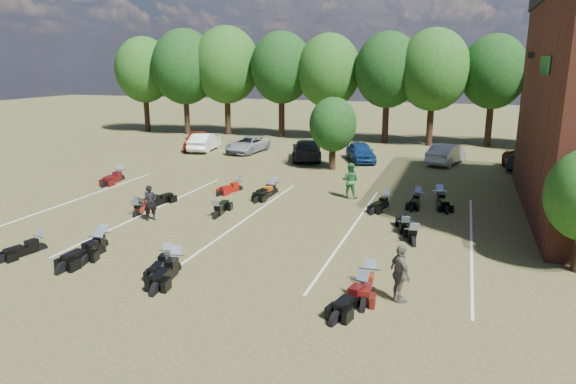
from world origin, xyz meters
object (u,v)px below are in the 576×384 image
at_px(car_0, 197,140).
at_px(person_green, 350,181).
at_px(motorcycle_14, 121,180).
at_px(motorcycle_3, 168,265).
at_px(motorcycle_7, 136,216).
at_px(person_black, 150,203).
at_px(motorcycle_0, 40,250).
at_px(person_grey, 400,274).
at_px(car_4, 361,152).

height_order(car_0, person_green, person_green).
bearing_deg(motorcycle_14, motorcycle_3, -52.61).
bearing_deg(person_green, motorcycle_7, 39.37).
relative_size(person_black, motorcycle_0, 0.81).
bearing_deg(motorcycle_7, motorcycle_3, 121.30).
distance_m(person_grey, motorcycle_3, 8.34).
distance_m(car_4, person_green, 10.89).
xyz_separation_m(car_0, motorcycle_0, (6.05, -23.69, -0.77)).
height_order(person_green, motorcycle_0, person_green).
xyz_separation_m(motorcycle_3, motorcycle_14, (-10.23, 11.16, 0.00)).
xyz_separation_m(motorcycle_0, motorcycle_7, (0.81, 5.16, 0.00)).
bearing_deg(person_black, car_0, 69.83).
bearing_deg(car_0, motorcycle_0, -95.60).
height_order(car_4, person_grey, person_grey).
bearing_deg(motorcycle_14, person_grey, -36.74).
bearing_deg(person_black, motorcycle_3, -94.03).
relative_size(person_black, motorcycle_14, 0.68).
xyz_separation_m(car_4, motorcycle_3, (-2.69, -22.31, -0.71)).
xyz_separation_m(car_0, person_black, (7.93, -18.89, 0.06)).
bearing_deg(person_grey, motorcycle_14, 23.51).
xyz_separation_m(motorcycle_3, motorcycle_7, (-4.73, 4.89, 0.00)).
relative_size(motorcycle_3, motorcycle_14, 0.84).
xyz_separation_m(person_black, motorcycle_14, (-6.58, 6.64, -0.83)).
relative_size(person_green, motorcycle_14, 0.78).
bearing_deg(person_green, motorcycle_0, 53.21).
height_order(car_4, person_black, person_black).
height_order(car_4, motorcycle_7, car_4).
height_order(person_black, motorcycle_3, person_black).
bearing_deg(person_black, person_green, -1.24).
bearing_deg(motorcycle_14, car_0, 91.17).
xyz_separation_m(motorcycle_0, motorcycle_3, (5.54, 0.28, 0.00)).
bearing_deg(person_grey, person_green, -15.73).
bearing_deg(motorcycle_0, person_grey, 12.77).
xyz_separation_m(car_0, car_4, (14.27, -1.10, -0.06)).
xyz_separation_m(person_green, motorcycle_3, (-4.20, -11.53, -0.96)).
bearing_deg(motorcycle_7, car_0, -82.44).
distance_m(person_green, motorcycle_7, 11.17).
bearing_deg(person_green, person_grey, 111.88).
bearing_deg(person_grey, person_black, 33.38).
relative_size(person_black, person_green, 0.86).
height_order(car_0, person_black, person_black).
distance_m(person_green, motorcycle_14, 14.47).
height_order(person_grey, motorcycle_0, person_grey).
xyz_separation_m(person_grey, motorcycle_3, (-8.28, 0.24, -0.91)).
bearing_deg(car_4, person_green, -105.41).
xyz_separation_m(person_green, motorcycle_7, (-8.93, -6.64, -0.96)).
height_order(person_black, motorcycle_7, person_black).
distance_m(person_black, person_green, 10.52).
height_order(car_4, motorcycle_14, car_4).
bearing_deg(person_green, car_4, -79.30).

